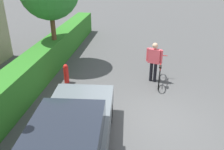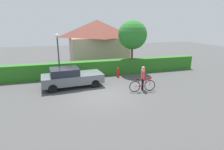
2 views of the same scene
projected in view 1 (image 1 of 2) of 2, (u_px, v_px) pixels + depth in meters
The scene contains 6 objects.
ground_plane at pixel (154, 122), 7.54m from camera, with size 60.00×60.00×0.00m, color #474747.
hedge_row at pixel (10, 94), 7.84m from camera, with size 20.50×0.90×1.29m, color #2B6F21.
parked_car_near at pixel (72, 134), 5.88m from camera, with size 4.35×2.11×1.41m.
bicycle at pixel (160, 74), 9.74m from camera, with size 1.81×0.50×1.03m.
person_rider at pixel (154, 59), 9.65m from camera, with size 0.34×0.64×1.66m.
fire_hydrant at pixel (66, 73), 9.78m from camera, with size 0.20×0.20×0.81m.
Camera 1 is at (-6.30, 0.45, 4.56)m, focal length 38.64 mm.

